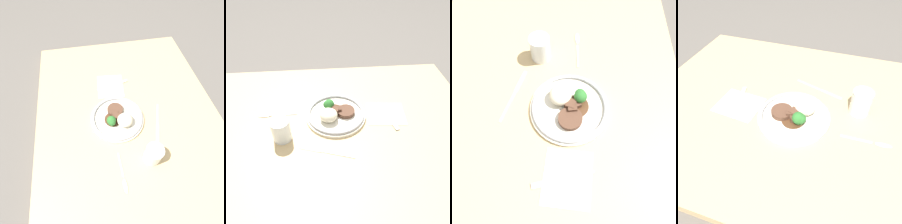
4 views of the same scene
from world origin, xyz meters
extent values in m
plane|color=#5B5651|center=(0.00, 0.00, 0.00)|extent=(8.00, 8.00, 0.00)
cube|color=tan|center=(0.00, 0.00, 0.02)|extent=(1.25, 0.90, 0.04)
cube|color=silver|center=(-0.24, -0.06, 0.04)|extent=(0.18, 0.15, 0.00)
cylinder|color=silver|center=(-0.02, -0.06, 0.05)|extent=(0.26, 0.26, 0.01)
torus|color=#B2B2B7|center=(-0.02, -0.06, 0.06)|extent=(0.25, 0.25, 0.01)
ellipsoid|color=beige|center=(0.02, -0.03, 0.08)|extent=(0.07, 0.07, 0.05)
cylinder|color=brown|center=(-0.06, -0.06, 0.06)|extent=(0.08, 0.08, 0.02)
cylinder|color=#51331E|center=(-0.01, -0.08, 0.06)|extent=(0.08, 0.08, 0.00)
cube|color=brown|center=(-0.01, -0.08, 0.07)|extent=(0.03, 0.03, 0.02)
cube|color=brown|center=(-0.03, -0.07, 0.07)|extent=(0.03, 0.03, 0.03)
cube|color=brown|center=(-0.01, -0.06, 0.07)|extent=(0.04, 0.04, 0.03)
cylinder|color=#5B8E47|center=(0.02, -0.09, 0.06)|extent=(0.01, 0.01, 0.02)
sphere|color=#2D702D|center=(0.02, -0.09, 0.08)|extent=(0.04, 0.04, 0.04)
cylinder|color=#5B8E47|center=(0.01, -0.09, 0.06)|extent=(0.01, 0.01, 0.01)
sphere|color=#2D702D|center=(0.01, -0.09, 0.08)|extent=(0.04, 0.04, 0.04)
cylinder|color=#5B8E47|center=(0.02, -0.09, 0.06)|extent=(0.01, 0.01, 0.01)
sphere|color=#2D702D|center=(0.02, -0.09, 0.08)|extent=(0.03, 0.03, 0.03)
cylinder|color=orange|center=(0.20, 0.05, 0.08)|extent=(0.06, 0.06, 0.07)
cylinder|color=silver|center=(0.20, 0.05, 0.09)|extent=(0.07, 0.07, 0.09)
cube|color=#ADADB2|center=(-0.23, -0.08, 0.05)|extent=(0.03, 0.11, 0.00)
cube|color=#ADADB2|center=(-0.25, 0.01, 0.05)|extent=(0.03, 0.07, 0.00)
cube|color=#ADADB2|center=(-0.01, 0.14, 0.04)|extent=(0.12, 0.05, 0.00)
cube|color=#ADADB2|center=(0.09, 0.11, 0.04)|extent=(0.09, 0.04, 0.00)
cube|color=#ADADB2|center=(0.21, -0.09, 0.04)|extent=(0.10, 0.01, 0.00)
ellipsoid|color=#ADADB2|center=(0.29, -0.09, 0.04)|extent=(0.06, 0.02, 0.01)
camera|label=1|loc=(0.42, -0.16, 0.78)|focal=28.00mm
camera|label=2|loc=(0.03, 0.63, 0.70)|focal=35.00mm
camera|label=3|loc=(-0.33, -0.05, 0.69)|focal=35.00mm
camera|label=4|loc=(0.14, -0.58, 0.61)|focal=35.00mm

